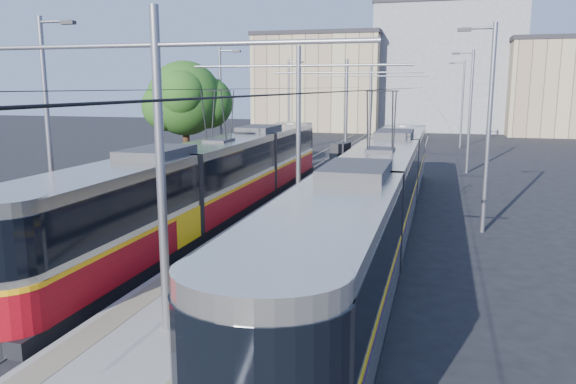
% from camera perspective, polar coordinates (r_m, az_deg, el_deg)
% --- Properties ---
extents(ground, '(160.00, 160.00, 0.00)m').
position_cam_1_polar(ground, '(16.80, -5.79, -9.08)').
color(ground, black).
rests_on(ground, ground).
extents(platform, '(4.00, 50.00, 0.30)m').
position_cam_1_polar(platform, '(32.72, 4.92, 0.93)').
color(platform, gray).
rests_on(platform, ground).
extents(tactile_strip_left, '(0.70, 50.00, 0.01)m').
position_cam_1_polar(tactile_strip_left, '(32.98, 2.45, 1.31)').
color(tactile_strip_left, gray).
rests_on(tactile_strip_left, platform).
extents(tactile_strip_right, '(0.70, 50.00, 0.01)m').
position_cam_1_polar(tactile_strip_right, '(32.47, 7.44, 1.08)').
color(tactile_strip_right, gray).
rests_on(tactile_strip_right, platform).
extents(rails, '(8.71, 70.00, 0.03)m').
position_cam_1_polar(rails, '(32.74, 4.92, 0.70)').
color(rails, gray).
rests_on(rails, ground).
extents(track_arrow, '(1.20, 5.00, 0.01)m').
position_cam_1_polar(track_arrow, '(16.04, -22.14, -10.80)').
color(track_arrow, silver).
rests_on(track_arrow, ground).
extents(tram_left, '(2.43, 28.00, 5.50)m').
position_cam_1_polar(tram_left, '(24.96, -6.95, 1.48)').
color(tram_left, black).
rests_on(tram_left, ground).
extents(tram_right, '(2.43, 30.78, 5.50)m').
position_cam_1_polar(tram_right, '(21.42, 9.25, 0.30)').
color(tram_right, black).
rests_on(tram_right, ground).
extents(catenary, '(9.20, 70.00, 7.00)m').
position_cam_1_polar(catenary, '(29.48, 4.04, 8.43)').
color(catenary, slate).
rests_on(catenary, platform).
extents(street_lamps, '(15.18, 38.22, 8.00)m').
position_cam_1_polar(street_lamps, '(36.22, 6.18, 8.26)').
color(street_lamps, slate).
rests_on(street_lamps, ground).
extents(shelter, '(0.92, 1.30, 2.63)m').
position_cam_1_polar(shelter, '(27.90, 5.34, 2.42)').
color(shelter, black).
rests_on(shelter, platform).
extents(tree, '(4.96, 4.58, 7.20)m').
position_cam_1_polar(tree, '(35.10, -9.85, 9.22)').
color(tree, '#382314').
rests_on(tree, ground).
extents(building_left, '(16.32, 12.24, 12.47)m').
position_cam_1_polar(building_left, '(76.38, 3.44, 11.08)').
color(building_left, tan).
rests_on(building_left, ground).
extents(building_centre, '(18.36, 14.28, 16.18)m').
position_cam_1_polar(building_centre, '(78.77, 15.80, 12.05)').
color(building_centre, gray).
rests_on(building_centre, ground).
extents(building_right, '(14.28, 10.20, 11.23)m').
position_cam_1_polar(building_right, '(74.11, 26.75, 9.52)').
color(building_right, tan).
rests_on(building_right, ground).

